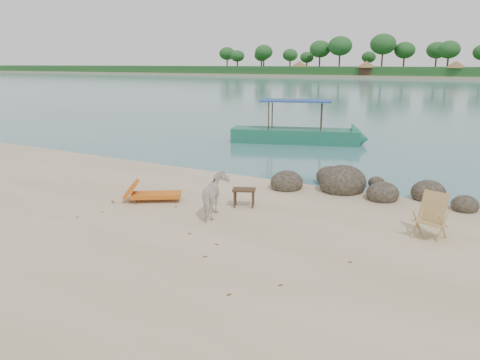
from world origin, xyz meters
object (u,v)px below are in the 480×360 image
(lounge_chair, at_px, (156,193))
(side_table, at_px, (244,199))
(boulders, at_px, (354,186))
(cow, at_px, (215,196))
(deck_chair, at_px, (431,218))
(boat_near, at_px, (296,107))

(lounge_chair, bearing_deg, side_table, -15.92)
(boulders, distance_m, lounge_chair, 6.36)
(side_table, bearing_deg, boulders, 30.38)
(cow, relative_size, deck_chair, 1.31)
(boulders, relative_size, deck_chair, 5.92)
(side_table, relative_size, deck_chair, 0.61)
(boulders, bearing_deg, deck_chair, -48.54)
(cow, xyz_separation_m, side_table, (0.23, 1.15, -0.32))
(boulders, bearing_deg, side_table, -125.32)
(lounge_chair, height_order, boat_near, boat_near)
(boulders, height_order, cow, cow)
(cow, relative_size, lounge_chair, 0.76)
(boulders, distance_m, cow, 5.07)
(side_table, bearing_deg, lounge_chair, 174.08)
(boulders, bearing_deg, lounge_chair, -140.04)
(boulders, bearing_deg, cow, -119.93)
(boulders, height_order, lounge_chair, boulders)
(lounge_chair, relative_size, deck_chair, 1.73)
(cow, relative_size, side_table, 2.13)
(cow, height_order, boat_near, boat_near)
(cow, xyz_separation_m, lounge_chair, (-2.36, 0.29, -0.31))
(side_table, xyz_separation_m, boat_near, (-3.53, 11.62, 1.57))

